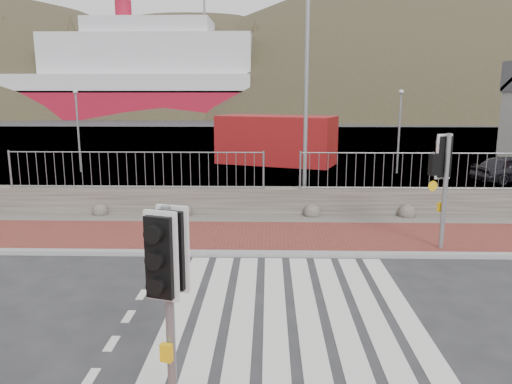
{
  "coord_description": "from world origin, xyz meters",
  "views": [
    {
      "loc": [
        -0.43,
        -8.96,
        4.09
      ],
      "look_at": [
        -0.74,
        3.0,
        1.64
      ],
      "focal_mm": 35.0,
      "sensor_mm": 36.0,
      "label": 1
    }
  ],
  "objects_px": {
    "traffic_signal_near": "(168,272)",
    "car_a": "(511,169)",
    "ferry": "(110,81)",
    "traffic_signal_far": "(445,167)",
    "streetlight": "(310,78)",
    "shipping_container": "(276,140)"
  },
  "relations": [
    {
      "from": "shipping_container",
      "to": "traffic_signal_near",
      "type": "bearing_deg",
      "value": -74.07
    },
    {
      "from": "ferry",
      "to": "car_a",
      "type": "bearing_deg",
      "value": -57.08
    },
    {
      "from": "traffic_signal_far",
      "to": "streetlight",
      "type": "relative_size",
      "value": 0.38
    },
    {
      "from": "ferry",
      "to": "traffic_signal_far",
      "type": "distance_m",
      "value": 70.55
    },
    {
      "from": "streetlight",
      "to": "car_a",
      "type": "height_order",
      "value": "streetlight"
    },
    {
      "from": "traffic_signal_far",
      "to": "shipping_container",
      "type": "distance_m",
      "value": 16.11
    },
    {
      "from": "ferry",
      "to": "car_a",
      "type": "relative_size",
      "value": 13.89
    },
    {
      "from": "streetlight",
      "to": "shipping_container",
      "type": "xyz_separation_m",
      "value": [
        -0.95,
        10.94,
        -3.15
      ]
    },
    {
      "from": "traffic_signal_near",
      "to": "streetlight",
      "type": "distance_m",
      "value": 12.17
    },
    {
      "from": "streetlight",
      "to": "shipping_container",
      "type": "relative_size",
      "value": 1.24
    },
    {
      "from": "traffic_signal_near",
      "to": "traffic_signal_far",
      "type": "distance_m",
      "value": 8.97
    },
    {
      "from": "ferry",
      "to": "traffic_signal_near",
      "type": "bearing_deg",
      "value": -72.1
    },
    {
      "from": "shipping_container",
      "to": "car_a",
      "type": "distance_m",
      "value": 11.91
    },
    {
      "from": "shipping_container",
      "to": "car_a",
      "type": "height_order",
      "value": "shipping_container"
    },
    {
      "from": "traffic_signal_near",
      "to": "car_a",
      "type": "bearing_deg",
      "value": 71.5
    },
    {
      "from": "shipping_container",
      "to": "ferry",
      "type": "bearing_deg",
      "value": 136.72
    },
    {
      "from": "ferry",
      "to": "car_a",
      "type": "xyz_separation_m",
      "value": [
        35.17,
        -54.33,
        -4.75
      ]
    },
    {
      "from": "traffic_signal_near",
      "to": "car_a",
      "type": "height_order",
      "value": "traffic_signal_near"
    },
    {
      "from": "ferry",
      "to": "traffic_signal_near",
      "type": "distance_m",
      "value": 75.1
    },
    {
      "from": "ferry",
      "to": "streetlight",
      "type": "bearing_deg",
      "value": -66.81
    },
    {
      "from": "traffic_signal_far",
      "to": "ferry",
      "type": "bearing_deg",
      "value": -86.04
    },
    {
      "from": "car_a",
      "to": "traffic_signal_far",
      "type": "bearing_deg",
      "value": 129.48
    }
  ]
}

